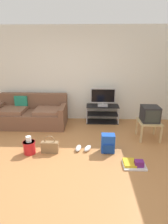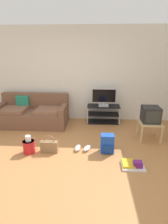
# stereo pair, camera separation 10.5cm
# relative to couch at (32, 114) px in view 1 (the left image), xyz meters

# --- Properties ---
(ground_plane) EXTENTS (9.00, 9.80, 0.02)m
(ground_plane) POSITION_rel_couch_xyz_m (1.10, -1.89, -0.32)
(ground_plane) COLOR #B27542
(wall_back) EXTENTS (9.00, 0.10, 2.70)m
(wall_back) POSITION_rel_couch_xyz_m (1.10, 0.56, 1.04)
(wall_back) COLOR silver
(wall_back) RESTS_ON ground_plane
(couch) EXTENTS (1.96, 0.93, 0.84)m
(couch) POSITION_rel_couch_xyz_m (0.00, 0.00, 0.00)
(couch) COLOR brown
(couch) RESTS_ON ground_plane
(tv_stand) EXTENTS (0.93, 0.42, 0.51)m
(tv_stand) POSITION_rel_couch_xyz_m (2.03, 0.26, -0.06)
(tv_stand) COLOR black
(tv_stand) RESTS_ON ground_plane
(flat_tv) EXTENTS (0.71, 0.22, 0.52)m
(flat_tv) POSITION_rel_couch_xyz_m (2.03, 0.23, 0.45)
(flat_tv) COLOR #B2B2B7
(flat_tv) RESTS_ON tv_stand
(side_table) EXTENTS (0.51, 0.51, 0.45)m
(side_table) POSITION_rel_couch_xyz_m (3.08, -0.79, 0.06)
(side_table) COLOR tan
(side_table) RESTS_ON ground_plane
(crt_tv) EXTENTS (0.39, 0.39, 0.36)m
(crt_tv) POSITION_rel_couch_xyz_m (3.08, -0.77, 0.31)
(crt_tv) COLOR #232326
(crt_tv) RESTS_ON side_table
(backpack) EXTENTS (0.28, 0.27, 0.40)m
(backpack) POSITION_rel_couch_xyz_m (2.05, -1.45, -0.12)
(backpack) COLOR blue
(backpack) RESTS_ON ground_plane
(handbag) EXTENTS (0.36, 0.12, 0.38)m
(handbag) POSITION_rel_couch_xyz_m (0.84, -1.52, -0.18)
(handbag) COLOR olive
(handbag) RESTS_ON ground_plane
(cleaning_bucket) EXTENTS (0.26, 0.26, 0.39)m
(cleaning_bucket) POSITION_rel_couch_xyz_m (0.42, -1.57, -0.16)
(cleaning_bucket) COLOR red
(cleaning_bucket) RESTS_ON ground_plane
(sneakers_pair) EXTENTS (0.38, 0.28, 0.09)m
(sneakers_pair) POSITION_rel_couch_xyz_m (1.52, -1.41, -0.27)
(sneakers_pair) COLOR white
(sneakers_pair) RESTS_ON ground_plane
(floor_tray) EXTENTS (0.42, 0.33, 0.14)m
(floor_tray) POSITION_rel_couch_xyz_m (2.50, -1.95, -0.27)
(floor_tray) COLOR silver
(floor_tray) RESTS_ON ground_plane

